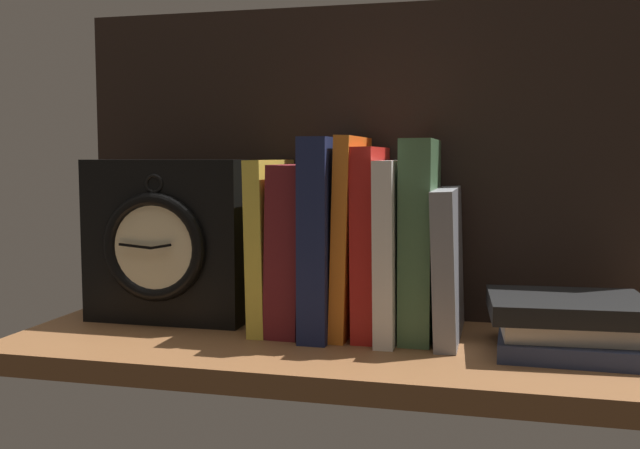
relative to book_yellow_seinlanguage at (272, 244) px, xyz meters
The scene contains 12 objects.
ground_plane 16.33cm from the book_yellow_seinlanguage, 24.28° to the right, with size 78.21×28.90×2.50cm, color brown.
back_panel 17.07cm from the book_yellow_seinlanguage, 40.81° to the left, with size 78.21×1.20×40.34cm, color black.
book_yellow_seinlanguage is the anchor object (origin of this frame).
book_maroon_dawkins 3.29cm from the book_yellow_seinlanguage, ahead, with size 3.90×14.17×19.99cm, color maroon.
book_navy_bierce 7.27cm from the book_yellow_seinlanguage, ahead, with size 3.27×16.99×23.15cm, color #192147.
book_orange_pandolfini 10.06cm from the book_yellow_seinlanguage, ahead, with size 1.76×14.30×23.32cm, color orange.
book_red_requiem 12.42cm from the book_yellow_seinlanguage, ahead, with size 2.50×13.68×22.05cm, color red.
book_white_catcher 15.05cm from the book_yellow_seinlanguage, ahead, with size 2.20×16.74×20.53cm, color silver.
book_green_romantic 18.25cm from the book_yellow_seinlanguage, ahead, with size 3.53×13.29×22.94cm, color #476B44.
book_gray_chess 21.54cm from the book_yellow_seinlanguage, ahead, with size 2.42×16.57×17.29cm, color gray.
framed_clock 13.87cm from the book_yellow_seinlanguage, behind, with size 20.60×6.93×20.60cm.
book_stack_side 35.98cm from the book_yellow_seinlanguage, ahead, with size 18.86×14.11×6.03cm.
Camera 1 is at (16.78, -79.79, 20.91)cm, focal length 40.81 mm.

